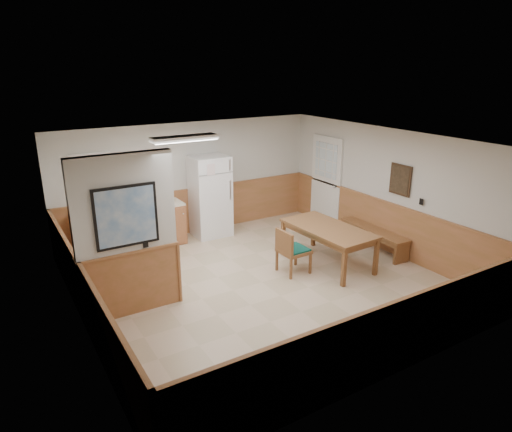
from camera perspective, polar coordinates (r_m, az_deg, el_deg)
ground at (r=8.18m, az=0.75°, el=-8.27°), size 6.00×6.00×0.00m
ceiling at (r=7.40m, az=0.83°, el=9.27°), size 6.00×6.00×0.02m
back_wall at (r=10.27m, az=-8.16°, el=4.61°), size 6.00×0.02×2.50m
right_wall at (r=9.57m, az=16.22°, el=3.02°), size 0.02×6.00×2.50m
left_wall at (r=6.71m, az=-21.55°, el=-4.18°), size 0.02×6.00×2.50m
wainscot_back at (r=10.45m, az=-7.93°, el=0.60°), size 6.00×0.04×1.00m
wainscot_right at (r=9.77m, az=15.75°, el=-1.23°), size 0.04×6.00×1.00m
wainscot_left at (r=7.02m, az=-20.66°, el=-9.82°), size 0.04×6.00×1.00m
partition_wall at (r=7.03m, az=-15.85°, el=-2.68°), size 1.50×0.20×2.50m
kitchen_counter at (r=9.81m, az=-13.68°, el=-1.22°), size 2.20×0.61×1.00m
exterior_door at (r=10.92m, az=8.73°, el=4.35°), size 0.07×1.02×2.15m
kitchen_window at (r=9.58m, az=-19.81°, el=4.52°), size 0.80×0.04×1.00m
wall_painting at (r=9.28m, az=17.59°, el=4.34°), size 0.04×0.50×0.60m
fluorescent_fixture at (r=8.19m, az=-8.93°, el=9.58°), size 1.20×0.30×0.09m
refrigerator at (r=10.14m, az=-5.77°, el=2.49°), size 0.81×0.73×1.80m
dining_table at (r=8.75m, az=8.99°, el=-1.96°), size 1.01×1.89×0.75m
dining_bench at (r=9.77m, az=14.49°, el=-2.08°), size 0.49×1.75×0.45m
dining_chair at (r=8.34m, az=4.23°, el=-4.06°), size 0.71×0.51×0.85m
fire_extinguisher at (r=9.84m, az=-10.76°, el=2.79°), size 0.13×0.13×0.39m
soap_bottle at (r=9.36m, az=-20.31°, el=0.72°), size 0.09×0.09×0.22m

